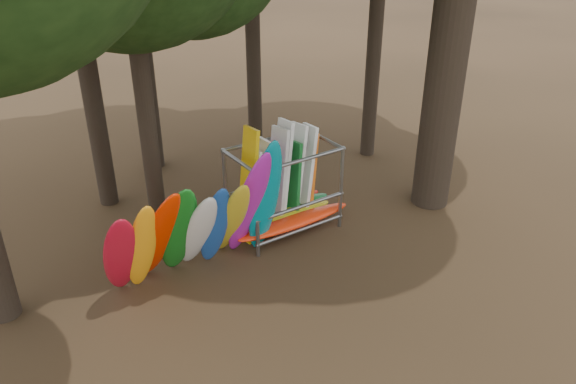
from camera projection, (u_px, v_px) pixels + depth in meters
ground at (309, 280)px, 12.38m from camera, size 120.00×120.00×0.00m
kayak_row at (198, 227)px, 11.85m from camera, size 4.11×1.99×3.19m
storage_rack at (283, 191)px, 13.90m from camera, size 3.23×1.54×2.84m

